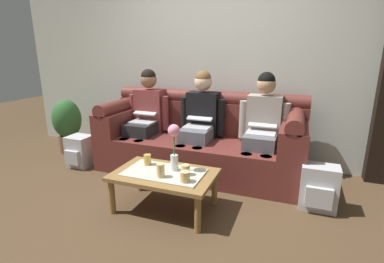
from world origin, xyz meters
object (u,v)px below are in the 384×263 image
at_px(flower_vase, 174,143).
at_px(backpack_left, 80,151).
at_px(cup_near_left, 147,160).
at_px(potted_plant, 67,123).
at_px(person_middle, 200,118).
at_px(person_right, 263,124).
at_px(couch, 200,141).
at_px(coffee_table, 164,177).
at_px(cup_far_left, 161,170).
at_px(cup_near_right, 186,170).
at_px(person_left, 146,114).
at_px(backpack_right, 319,188).
at_px(cup_far_center, 185,177).

relative_size(flower_vase, backpack_left, 1.10).
distance_m(cup_near_left, potted_plant, 1.98).
bearing_deg(cup_near_left, person_middle, 75.94).
relative_size(person_right, potted_plant, 1.57).
xyz_separation_m(couch, flower_vase, (0.07, -0.94, 0.28)).
bearing_deg(potted_plant, backpack_left, -35.76).
bearing_deg(coffee_table, person_middle, 90.00).
bearing_deg(cup_far_left, cup_near_left, 139.73).
distance_m(couch, coffee_table, 1.01).
height_order(coffee_table, cup_near_right, cup_near_right).
height_order(backpack_left, potted_plant, potted_plant).
bearing_deg(person_left, person_middle, 0.01).
distance_m(backpack_right, potted_plant, 3.40).
height_order(person_right, backpack_right, person_right).
height_order(cup_near_left, potted_plant, potted_plant).
relative_size(cup_far_center, cup_far_left, 0.75).
distance_m(cup_near_left, backpack_right, 1.63).
relative_size(flower_vase, cup_near_left, 4.25).
xyz_separation_m(flower_vase, cup_near_right, (0.13, -0.06, -0.22)).
relative_size(cup_near_left, backpack_right, 0.24).
relative_size(person_right, backpack_left, 3.08).
bearing_deg(backpack_right, cup_far_left, -155.06).
relative_size(person_left, coffee_table, 1.32).
bearing_deg(backpack_left, cup_far_center, -21.74).
distance_m(cup_near_right, cup_far_center, 0.14).
bearing_deg(cup_far_left, cup_near_right, 32.78).
height_order(cup_near_right, backpack_left, cup_near_right).
bearing_deg(person_left, couch, 0.36).
relative_size(cup_near_right, potted_plant, 0.12).
bearing_deg(coffee_table, cup_far_center, -25.73).
bearing_deg(potted_plant, flower_vase, -22.97).
bearing_deg(flower_vase, person_left, 130.96).
relative_size(couch, cup_near_right, 26.06).
relative_size(cup_near_right, backpack_right, 0.22).
relative_size(person_right, cup_far_left, 10.05).
xyz_separation_m(coffee_table, potted_plant, (-2.02, 0.95, 0.11)).
relative_size(person_middle, potted_plant, 1.57).
relative_size(couch, coffee_table, 2.63).
xyz_separation_m(person_middle, backpack_right, (1.34, -0.50, -0.45)).
bearing_deg(cup_far_center, person_right, 66.82).
relative_size(person_middle, coffee_table, 1.32).
bearing_deg(coffee_table, person_right, 53.66).
bearing_deg(cup_far_left, backpack_left, 155.65).
bearing_deg(cup_far_left, coffee_table, 101.04).
height_order(coffee_table, cup_far_center, cup_far_center).
xyz_separation_m(person_middle, cup_near_right, (0.21, -0.99, -0.24)).
xyz_separation_m(cup_far_left, backpack_right, (1.32, 0.61, -0.22)).
distance_m(cup_near_right, backpack_right, 1.26).
bearing_deg(cup_far_center, potted_plant, 154.66).
bearing_deg(cup_far_left, potted_plant, 152.43).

